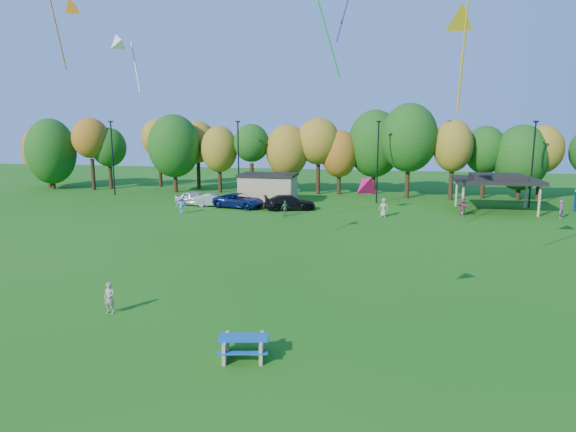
% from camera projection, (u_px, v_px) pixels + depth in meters
% --- Properties ---
extents(ground, '(160.00, 160.00, 0.00)m').
position_uv_depth(ground, '(295.00, 364.00, 19.32)').
color(ground, '#19600F').
rests_on(ground, ground).
extents(tree_line, '(93.57, 10.55, 11.15)m').
position_uv_depth(tree_line, '(354.00, 147.00, 62.37)').
color(tree_line, black).
rests_on(tree_line, ground).
extents(lamp_posts, '(64.50, 0.25, 9.09)m').
position_uv_depth(lamp_posts, '(378.00, 159.00, 56.66)').
color(lamp_posts, black).
rests_on(lamp_posts, ground).
extents(utility_building, '(6.30, 4.30, 3.25)m').
position_uv_depth(utility_building, '(268.00, 188.00, 57.59)').
color(utility_building, tan).
rests_on(utility_building, ground).
extents(pavilion, '(8.20, 6.20, 3.77)m').
position_uv_depth(pavilion, '(497.00, 180.00, 51.79)').
color(pavilion, tan).
rests_on(pavilion, ground).
extents(picnic_table, '(2.20, 1.94, 0.83)m').
position_uv_depth(picnic_table, '(243.00, 345.00, 19.81)').
color(picnic_table, tan).
rests_on(picnic_table, ground).
extents(kite_flyer, '(0.56, 0.38, 1.52)m').
position_uv_depth(kite_flyer, '(110.00, 298.00, 24.28)').
color(kite_flyer, tan).
rests_on(kite_flyer, ground).
extents(car_a, '(4.60, 2.02, 1.54)m').
position_uv_depth(car_a, '(196.00, 198.00, 55.92)').
color(car_a, '#BEBEBE').
rests_on(car_a, ground).
extents(car_b, '(4.23, 2.16, 1.33)m').
position_uv_depth(car_b, '(214.00, 200.00, 55.24)').
color(car_b, '#A6A5AB').
rests_on(car_b, ground).
extents(car_c, '(5.94, 3.74, 1.53)m').
position_uv_depth(car_c, '(239.00, 201.00, 54.20)').
color(car_c, '#0D1A50').
rests_on(car_c, ground).
extents(car_d, '(5.70, 3.66, 1.54)m').
position_uv_depth(car_d, '(290.00, 202.00, 52.94)').
color(car_d, black).
rests_on(car_d, ground).
extents(far_person_0, '(0.93, 0.85, 1.53)m').
position_uv_depth(far_person_0, '(285.00, 208.00, 49.36)').
color(far_person_0, '#4C6D43').
rests_on(far_person_0, ground).
extents(far_person_1, '(1.18, 1.68, 1.74)m').
position_uv_depth(far_person_1, '(463.00, 207.00, 49.62)').
color(far_person_1, '#A8466F').
rests_on(far_person_1, ground).
extents(far_person_2, '(1.21, 0.86, 1.70)m').
position_uv_depth(far_person_2, '(181.00, 205.00, 50.85)').
color(far_person_2, '#5690BD').
rests_on(far_person_2, ground).
extents(far_person_3, '(0.99, 0.78, 1.78)m').
position_uv_depth(far_person_3, '(384.00, 207.00, 49.11)').
color(far_person_3, '#98A36F').
rests_on(far_person_3, ground).
extents(far_person_4, '(0.69, 0.74, 1.70)m').
position_uv_depth(far_person_4, '(561.00, 209.00, 48.37)').
color(far_person_4, '#A14B8A').
rests_on(far_person_4, ground).
extents(kite_0, '(1.51, 3.39, 5.61)m').
position_uv_depth(kite_0, '(461.00, 15.00, 24.38)').
color(kite_0, gold).
extents(kite_4, '(1.42, 1.58, 1.31)m').
position_uv_depth(kite_4, '(368.00, 183.00, 21.11)').
color(kite_4, '#CD0B4A').
extents(kite_6, '(1.50, 3.31, 5.45)m').
position_uv_depth(kite_6, '(71.00, 5.00, 36.55)').
color(kite_6, orange).
extents(kite_13, '(1.88, 1.80, 3.39)m').
position_uv_depth(kite_13, '(118.00, 41.00, 27.75)').
color(kite_13, silver).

